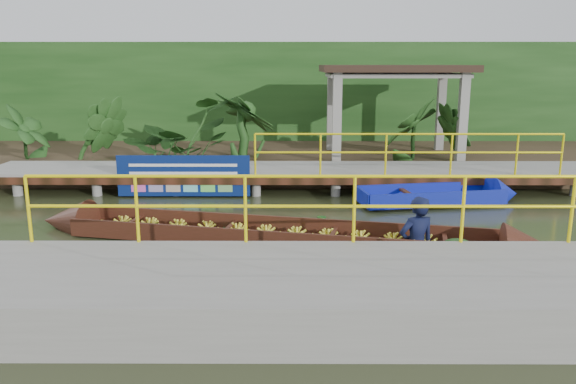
{
  "coord_description": "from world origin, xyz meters",
  "views": [
    {
      "loc": [
        -0.14,
        -11.02,
        3.25
      ],
      "look_at": [
        -0.19,
        0.5,
        0.6
      ],
      "focal_mm": 35.0,
      "sensor_mm": 36.0,
      "label": 1
    }
  ],
  "objects": [
    {
      "name": "land_strip",
      "position": [
        0.0,
        7.5,
        0.23
      ],
      "size": [
        30.0,
        8.0,
        0.45
      ],
      "primitive_type": "cube",
      "color": "#34281A",
      "rests_on": "ground"
    },
    {
      "name": "near_dock",
      "position": [
        1.0,
        -4.2,
        0.3
      ],
      "size": [
        18.0,
        2.4,
        1.73
      ],
      "color": "gray",
      "rests_on": "ground"
    },
    {
      "name": "vendor_boat",
      "position": [
        0.04,
        -1.18,
        0.27
      ],
      "size": [
        9.79,
        2.97,
        2.27
      ],
      "rotation": [
        0.0,
        0.0,
        -0.21
      ],
      "color": "#351A0E",
      "rests_on": "ground"
    },
    {
      "name": "tropical_plants",
      "position": [
        -1.75,
        5.3,
        1.42
      ],
      "size": [
        14.55,
        1.55,
        1.94
      ],
      "color": "#183D13",
      "rests_on": "ground"
    },
    {
      "name": "far_dock",
      "position": [
        0.02,
        3.43,
        0.48
      ],
      "size": [
        16.0,
        2.06,
        1.66
      ],
      "color": "gray",
      "rests_on": "ground"
    },
    {
      "name": "ground",
      "position": [
        0.0,
        0.0,
        0.0
      ],
      "size": [
        80.0,
        80.0,
        0.0
      ],
      "primitive_type": "plane",
      "color": "#272E17",
      "rests_on": "ground"
    },
    {
      "name": "blue_banner",
      "position": [
        -2.76,
        2.48,
        0.56
      ],
      "size": [
        3.27,
        0.04,
        1.02
      ],
      "color": "navy",
      "rests_on": "ground"
    },
    {
      "name": "pavilion",
      "position": [
        3.0,
        6.3,
        2.82
      ],
      "size": [
        4.4,
        3.0,
        3.0
      ],
      "color": "gray",
      "rests_on": "ground"
    },
    {
      "name": "moored_blue_boat",
      "position": [
        4.08,
        1.97,
        0.17
      ],
      "size": [
        4.02,
        1.67,
        0.93
      ],
      "rotation": [
        0.0,
        0.0,
        0.18
      ],
      "color": "#0D1A98",
      "rests_on": "ground"
    },
    {
      "name": "foliage_backdrop",
      "position": [
        0.0,
        10.0,
        2.0
      ],
      "size": [
        30.0,
        0.8,
        4.0
      ],
      "primitive_type": "cube",
      "color": "#183D13",
      "rests_on": "ground"
    }
  ]
}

